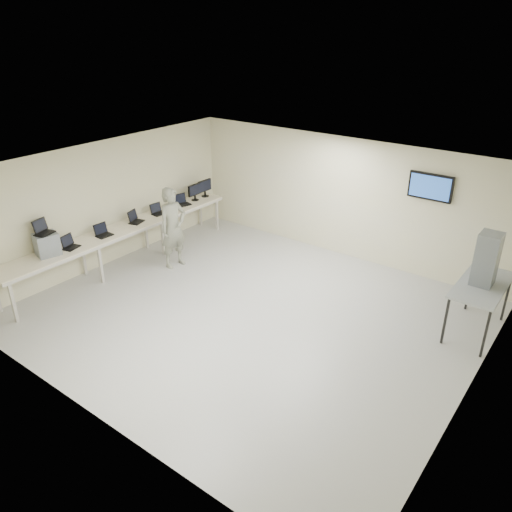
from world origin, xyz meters
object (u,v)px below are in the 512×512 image
Objects in this scene: workbench at (123,231)px; soldier at (173,228)px; side_table at (482,287)px; equipment_box at (47,244)px.

soldier reaches higher than workbench.
side_table reaches higher than workbench.
equipment_box reaches higher than side_table.
soldier reaches higher than side_table.
soldier is 6.39m from side_table.
side_table is (7.19, 1.96, 0.08)m from workbench.
soldier is at bearing 34.50° from workbench.
soldier is at bearing -168.11° from side_table.
soldier is at bearing 81.32° from equipment_box.
workbench is 1.83m from equipment_box.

